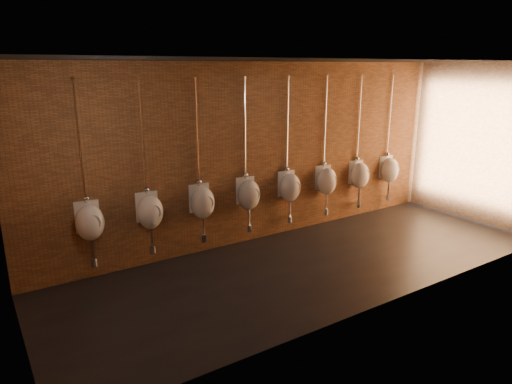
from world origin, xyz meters
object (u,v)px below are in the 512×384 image
Objects in this scene: urinal_2 at (202,202)px; urinal_6 at (360,175)px; urinal_1 at (150,211)px; urinal_4 at (290,187)px; urinal_7 at (390,169)px; urinal_0 at (90,222)px; urinal_3 at (249,194)px; urinal_5 at (327,180)px.

urinal_2 is 1.00× the size of urinal_6.
urinal_1 is 0.91m from urinal_2.
urinal_4 and urinal_6 have the same top height.
urinal_1 is at bearing 180.00° from urinal_7.
urinal_6 is at bearing 0.00° from urinal_4.
urinal_4 is 1.82m from urinal_6.
urinal_1 is 4.55m from urinal_6.
urinal_0 is at bearing 180.00° from urinal_2.
urinal_6 is (5.47, 0.00, 0.00)m from urinal_0.
urinal_5 is at bearing 0.00° from urinal_3.
urinal_1 and urinal_2 have the same top height.
urinal_0 is 5.47m from urinal_6.
urinal_5 is (4.55, 0.00, 0.00)m from urinal_0.
urinal_6 is at bearing 0.00° from urinal_5.
urinal_1 is 1.00× the size of urinal_7.
urinal_0 and urinal_1 have the same top height.
urinal_3 and urinal_4 have the same top height.
urinal_3 is 1.00× the size of urinal_6.
urinal_3 is (1.82, 0.00, 0.00)m from urinal_1.
urinal_1 and urinal_4 have the same top height.
urinal_7 is (1.82, 0.00, 0.00)m from urinal_5.
urinal_0 is at bearing 180.00° from urinal_7.
urinal_0 and urinal_5 have the same top height.
urinal_1 is at bearing 0.00° from urinal_0.
urinal_2 and urinal_3 have the same top height.
urinal_2 and urinal_5 have the same top height.
urinal_1 is at bearing 180.00° from urinal_4.
urinal_6 and urinal_7 have the same top height.
urinal_7 is (4.55, 0.00, 0.00)m from urinal_2.
urinal_4 and urinal_7 have the same top height.
urinal_1 is (0.91, 0.00, 0.00)m from urinal_0.
urinal_5 and urinal_7 have the same top height.
urinal_6 is (0.91, 0.00, 0.00)m from urinal_5.
urinal_1 is 1.00× the size of urinal_3.
urinal_3 is 1.82m from urinal_5.
urinal_2 and urinal_4 have the same top height.
urinal_4 is 0.91m from urinal_5.
urinal_7 is at bearing 0.00° from urinal_0.
urinal_0 is 1.00× the size of urinal_7.
urinal_3 is at bearing 0.00° from urinal_2.
urinal_4 is at bearing 180.00° from urinal_5.
urinal_2 is at bearing 180.00° from urinal_5.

